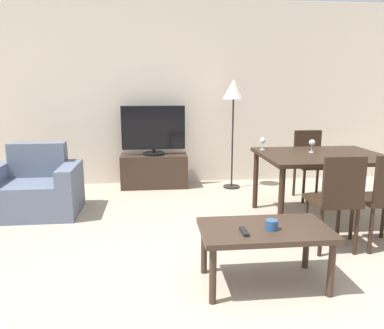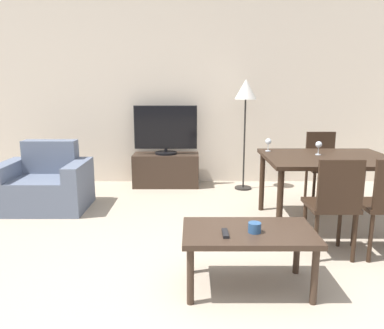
{
  "view_description": "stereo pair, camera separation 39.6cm",
  "coord_description": "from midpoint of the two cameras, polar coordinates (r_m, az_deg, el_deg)",
  "views": [
    {
      "loc": [
        -0.49,
        -2.04,
        1.46
      ],
      "look_at": [
        -0.08,
        1.81,
        0.65
      ],
      "focal_mm": 35.0,
      "sensor_mm": 36.0,
      "label": 1
    },
    {
      "loc": [
        -0.09,
        -2.07,
        1.46
      ],
      "look_at": [
        -0.08,
        1.81,
        0.65
      ],
      "focal_mm": 35.0,
      "sensor_mm": 36.0,
      "label": 2
    }
  ],
  "objects": [
    {
      "name": "wine_glass_center",
      "position": [
        4.34,
        13.96,
        3.29
      ],
      "size": [
        0.07,
        0.07,
        0.15
      ],
      "color": "silver",
      "rests_on": "dining_table"
    },
    {
      "name": "dining_chair_near",
      "position": [
        3.46,
        23.77,
        -5.25
      ],
      "size": [
        0.4,
        0.4,
        0.89
      ],
      "color": "black",
      "rests_on": "ground_plane"
    },
    {
      "name": "remote_primary",
      "position": [
        2.67,
        9.23,
        -10.38
      ],
      "size": [
        0.04,
        0.15,
        0.02
      ],
      "color": "black",
      "rests_on": "coffee_table"
    },
    {
      "name": "wall_back",
      "position": [
        5.72,
        2.79,
        10.69
      ],
      "size": [
        6.86,
        0.06,
        2.7
      ],
      "color": "beige",
      "rests_on": "ground_plane"
    },
    {
      "name": "floor_lamp",
      "position": [
        5.34,
        10.15,
        10.29
      ],
      "size": [
        0.31,
        0.31,
        1.56
      ],
      "color": "black",
      "rests_on": "ground_plane"
    },
    {
      "name": "dining_chair_far",
      "position": [
        5.11,
        21.15,
        0.24
      ],
      "size": [
        0.4,
        0.4,
        0.89
      ],
      "color": "black",
      "rests_on": "ground_plane"
    },
    {
      "name": "ground_plane",
      "position": [
        2.54,
        7.04,
        -23.44
      ],
      "size": [
        18.0,
        18.0,
        0.0
      ],
      "primitive_type": "plane",
      "color": "tan"
    },
    {
      "name": "cup_white_near",
      "position": [
        2.74,
        13.51,
        -9.39
      ],
      "size": [
        0.09,
        0.09,
        0.07
      ],
      "color": "navy",
      "rests_on": "coffee_table"
    },
    {
      "name": "tv",
      "position": [
        5.47,
        -2.15,
        5.24
      ],
      "size": [
        0.92,
        0.32,
        0.71
      ],
      "color": "black",
      "rests_on": "tv_stand"
    },
    {
      "name": "dining_table",
      "position": [
        4.25,
        22.37,
        0.09
      ],
      "size": [
        1.32,
        1.04,
        0.74
      ],
      "color": "black",
      "rests_on": "ground_plane"
    },
    {
      "name": "tv_stand",
      "position": [
        5.57,
        -2.11,
        -0.84
      ],
      "size": [
        0.96,
        0.43,
        0.48
      ],
      "color": "#38281E",
      "rests_on": "ground_plane"
    },
    {
      "name": "coffee_table",
      "position": [
        2.81,
        12.54,
        -10.87
      ],
      "size": [
        0.95,
        0.54,
        0.45
      ],
      "color": "#38281E",
      "rests_on": "ground_plane"
    },
    {
      "name": "armchair",
      "position": [
        4.81,
        -19.44,
        -3.04
      ],
      "size": [
        1.02,
        0.74,
        0.8
      ],
      "color": "slate",
      "rests_on": "ground_plane"
    },
    {
      "name": "wine_glass_left",
      "position": [
        4.28,
        21.12,
        2.72
      ],
      "size": [
        0.07,
        0.07,
        0.15
      ],
      "color": "silver",
      "rests_on": "dining_table"
    }
  ]
}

